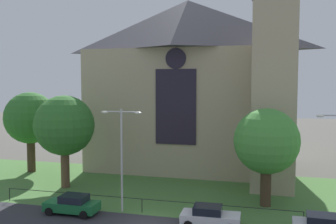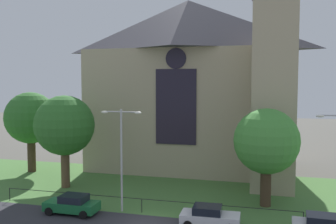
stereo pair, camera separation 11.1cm
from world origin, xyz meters
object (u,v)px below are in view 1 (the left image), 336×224
Objects in this scene: church_building at (193,82)px; tree_right_near at (267,142)px; tree_left_far at (30,118)px; tree_left_near at (64,126)px; parked_car_white at (210,216)px; streetlamp_near at (122,147)px; parked_car_green at (72,204)px.

church_building is 16.03m from tree_right_near.
church_building is 2.83× the size of tree_left_far.
tree_left_far is at bearing 145.14° from tree_left_near.
church_building reaches higher than tree_left_far.
tree_left_far reaches higher than parked_car_white.
tree_left_near is 1.10× the size of streetlamp_near.
tree_left_near is at bearing 154.05° from parked_car_white.
tree_left_near is at bearing -56.69° from parked_car_green.
streetlamp_near is at bearing -33.38° from tree_left_near.
tree_right_near is 16.46m from parked_car_green.
streetlamp_near is (-11.09, -4.32, -0.19)m from tree_right_near.
tree_left_far reaches higher than streetlamp_near.
parked_car_white is at bearing -123.07° from tree_right_near.
parked_car_white is at bearing -23.92° from tree_left_near.
church_building reaches higher than streetlamp_near.
church_building is 3.17× the size of streetlamp_near.
parked_car_white is at bearing -11.67° from streetlamp_near.
tree_right_near is at bearing 54.90° from parked_car_white.
parked_car_green and parked_car_white have the same top height.
church_building is at bearing -107.84° from parked_car_green.
parked_car_white is (4.88, -18.40, -9.53)m from church_building.
tree_left_near reaches higher than parked_car_green.
tree_left_near is 17.58m from parked_car_white.
tree_left_far is at bearing 150.31° from parked_car_white.
tree_left_near is (-10.44, -11.60, -4.20)m from church_building.
church_building is 6.10× the size of parked_car_white.
church_building is 3.18× the size of tree_right_near.
parked_car_white is (7.29, -1.51, -4.47)m from streetlamp_near.
tree_right_near is at bearing -55.38° from church_building.
church_building is 17.79m from streetlamp_near.
tree_right_near is 0.90× the size of tree_left_near.
parked_car_green is at bearing -45.46° from tree_left_far.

